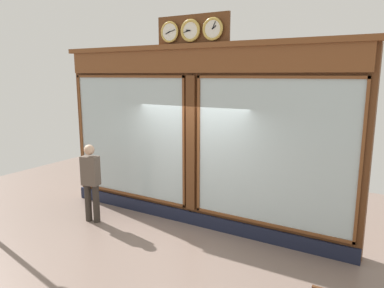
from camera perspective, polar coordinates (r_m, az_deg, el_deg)
shop_facade at (r=7.37m, az=0.51°, el=1.23°), size 6.69×0.42×4.25m
pedestrian at (r=7.91m, az=-15.82°, el=-5.51°), size 0.40×0.29×1.69m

